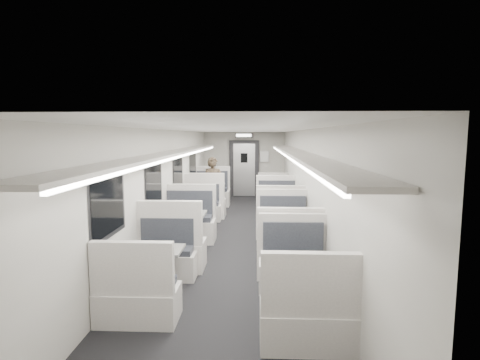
# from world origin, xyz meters

# --- Properties ---
(room) EXTENTS (3.24, 12.24, 2.64)m
(room) POSITION_xyz_m (0.00, 0.00, 1.20)
(room) COLOR black
(room) RESTS_ON ground
(booth_left_a) EXTENTS (1.16, 2.36, 1.26)m
(booth_left_a) POSITION_xyz_m (-1.00, 3.19, 0.42)
(booth_left_a) COLOR #B2ADA7
(booth_left_a) RESTS_ON room
(booth_left_b) EXTENTS (1.01, 2.04, 1.09)m
(booth_left_b) POSITION_xyz_m (-1.00, 1.19, 0.37)
(booth_left_b) COLOR #B2ADA7
(booth_left_b) RESTS_ON room
(booth_left_c) EXTENTS (1.12, 2.28, 1.22)m
(booth_left_c) POSITION_xyz_m (-1.00, -0.93, 0.41)
(booth_left_c) COLOR #B2ADA7
(booth_left_c) RESTS_ON room
(booth_left_d) EXTENTS (0.98, 1.98, 1.06)m
(booth_left_d) POSITION_xyz_m (-1.00, -2.88, 0.35)
(booth_left_d) COLOR #B2ADA7
(booth_left_d) RESTS_ON room
(booth_right_a) EXTENTS (0.98, 1.98, 1.06)m
(booth_right_a) POSITION_xyz_m (1.00, 3.34, 0.35)
(booth_right_a) COLOR #B2ADA7
(booth_right_a) RESTS_ON room
(booth_right_b) EXTENTS (1.10, 2.24, 1.20)m
(booth_right_b) POSITION_xyz_m (1.00, 1.16, 0.40)
(booth_right_b) COLOR #B2ADA7
(booth_right_b) RESTS_ON room
(booth_right_c) EXTENTS (1.07, 2.18, 1.16)m
(booth_right_c) POSITION_xyz_m (1.00, -1.21, 0.39)
(booth_right_c) COLOR #B2ADA7
(booth_right_c) RESTS_ON room
(booth_right_d) EXTENTS (1.02, 2.07, 1.11)m
(booth_right_d) POSITION_xyz_m (1.00, -3.30, 0.37)
(booth_right_d) COLOR #B2ADA7
(booth_right_d) RESTS_ON room
(passenger) EXTENTS (0.66, 0.48, 1.66)m
(passenger) POSITION_xyz_m (-0.80, 2.79, 0.83)
(passenger) COLOR black
(passenger) RESTS_ON room
(window_a) EXTENTS (0.02, 1.18, 0.84)m
(window_a) POSITION_xyz_m (-1.49, 3.40, 1.35)
(window_a) COLOR black
(window_a) RESTS_ON room
(window_b) EXTENTS (0.02, 1.18, 0.84)m
(window_b) POSITION_xyz_m (-1.49, 1.20, 1.35)
(window_b) COLOR black
(window_b) RESTS_ON room
(window_c) EXTENTS (0.02, 1.18, 0.84)m
(window_c) POSITION_xyz_m (-1.49, -1.00, 1.35)
(window_c) COLOR black
(window_c) RESTS_ON room
(window_d) EXTENTS (0.02, 1.18, 0.84)m
(window_d) POSITION_xyz_m (-1.49, -3.20, 1.35)
(window_d) COLOR black
(window_d) RESTS_ON room
(luggage_rack_left) EXTENTS (0.46, 10.40, 0.09)m
(luggage_rack_left) POSITION_xyz_m (-1.24, -0.30, 1.92)
(luggage_rack_left) COLOR #B2ADA7
(luggage_rack_left) RESTS_ON room
(luggage_rack_right) EXTENTS (0.46, 10.40, 0.09)m
(luggage_rack_right) POSITION_xyz_m (1.24, -0.30, 1.92)
(luggage_rack_right) COLOR #B2ADA7
(luggage_rack_right) RESTS_ON room
(vestibule_door) EXTENTS (1.10, 0.13, 2.10)m
(vestibule_door) POSITION_xyz_m (0.00, 5.93, 1.04)
(vestibule_door) COLOR black
(vestibule_door) RESTS_ON room
(exit_sign) EXTENTS (0.62, 0.12, 0.16)m
(exit_sign) POSITION_xyz_m (0.00, 5.44, 2.28)
(exit_sign) COLOR black
(exit_sign) RESTS_ON room
(wall_notice) EXTENTS (0.32, 0.02, 0.40)m
(wall_notice) POSITION_xyz_m (0.75, 5.92, 1.50)
(wall_notice) COLOR silver
(wall_notice) RESTS_ON room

